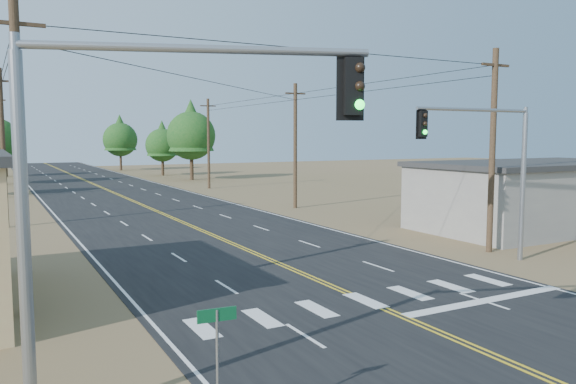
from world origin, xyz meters
TOP-DOWN VIEW (x-y plane):
  - road at (0.00, 30.00)m, footprint 15.00×200.00m
  - building_right at (19.00, 16.00)m, footprint 15.00×8.00m
  - utility_pole_left_near at (-10.50, 12.00)m, footprint 1.80×0.30m
  - utility_pole_left_mid at (-10.50, 32.00)m, footprint 1.80×0.30m
  - utility_pole_right_near at (10.50, 12.00)m, footprint 1.80×0.30m
  - utility_pole_right_mid at (10.50, 32.00)m, footprint 1.80×0.30m
  - utility_pole_right_far at (10.50, 52.00)m, footprint 1.80×0.30m
  - signal_mast_left at (-9.02, 3.35)m, footprint 6.48×2.48m
  - signal_mast_right at (8.50, 10.08)m, footprint 6.29×0.56m
  - street_sign at (-7.80, 2.00)m, footprint 0.75×0.09m
  - tree_left_far at (-9.00, 84.33)m, footprint 4.71×4.71m
  - tree_right_near at (12.92, 65.21)m, footprint 6.50×6.50m
  - tree_right_mid at (11.91, 75.72)m, footprint 4.98×4.98m
  - tree_right_far at (9.18, 92.36)m, footprint 5.84×5.84m

SIDE VIEW (x-z plane):
  - road at x=0.00m, z-range 0.00..0.02m
  - street_sign at x=-7.80m, z-range 0.43..2.97m
  - building_right at x=19.00m, z-range 0.00..4.00m
  - tree_left_far at x=-9.00m, z-range 0.87..8.73m
  - signal_mast_right at x=8.50m, z-range 1.28..8.37m
  - tree_right_mid at x=11.91m, z-range 0.93..9.22m
  - utility_pole_left_near at x=-10.50m, z-range 0.12..10.12m
  - utility_pole_left_mid at x=-10.50m, z-range 0.12..10.12m
  - utility_pole_right_near at x=10.50m, z-range 0.12..10.12m
  - utility_pole_right_mid at x=10.50m, z-range 0.12..10.12m
  - utility_pole_right_far at x=10.50m, z-range 0.12..10.12m
  - signal_mast_left at x=-9.02m, z-range 1.38..8.98m
  - tree_right_far at x=9.18m, z-range 1.09..10.82m
  - tree_right_near at x=12.92m, z-range 1.21..12.04m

